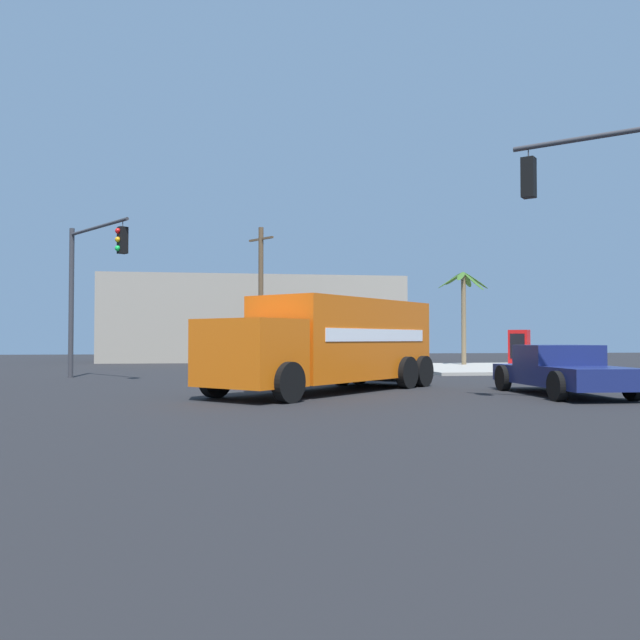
# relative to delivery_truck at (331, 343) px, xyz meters

# --- Properties ---
(ground_plane) EXTENTS (100.00, 100.00, 0.00)m
(ground_plane) POSITION_rel_delivery_truck_xyz_m (-1.05, 0.42, -1.44)
(ground_plane) COLOR black
(sidewalk_corner_far) EXTENTS (10.87, 10.87, 0.14)m
(sidewalk_corner_far) POSITION_rel_delivery_truck_xyz_m (11.36, 12.83, -1.37)
(sidewalk_corner_far) COLOR #9E998E
(sidewalk_corner_far) RESTS_ON ground
(delivery_truck) EXTENTS (7.77, 7.78, 2.73)m
(delivery_truck) POSITION_rel_delivery_truck_xyz_m (0.00, 0.00, 0.00)
(delivery_truck) COLOR orange
(delivery_truck) RESTS_ON ground
(traffic_light_secondary) EXTENTS (2.85, 4.12, 6.03)m
(traffic_light_secondary) POSITION_rel_delivery_truck_xyz_m (-8.33, 7.27, 2.56)
(traffic_light_secondary) COLOR #38383D
(traffic_light_secondary) RESTS_ON ground
(pickup_navy) EXTENTS (2.37, 5.26, 1.38)m
(pickup_navy) POSITION_rel_delivery_truck_xyz_m (6.09, -2.17, -0.72)
(pickup_navy) COLOR navy
(pickup_navy) RESTS_ON ground
(vending_machine_red) EXTENTS (1.17, 1.15, 1.85)m
(vending_machine_red) POSITION_rel_delivery_truck_xyz_m (10.96, 10.74, -0.38)
(vending_machine_red) COLOR red
(vending_machine_red) RESTS_ON sidewalk_corner_far
(palm_tree_far) EXTENTS (2.84, 2.97, 5.17)m
(palm_tree_far) POSITION_rel_delivery_truck_xyz_m (10.12, 15.81, 2.22)
(palm_tree_far) COLOR #7A6647
(palm_tree_far) RESTS_ON sidewalk_corner_far
(utility_pole) EXTENTS (1.37, 1.86, 8.28)m
(utility_pole) POSITION_rel_delivery_truck_xyz_m (-0.83, 20.55, 2.84)
(utility_pole) COLOR brown
(utility_pole) RESTS_ON ground
(building_backdrop) EXTENTS (20.30, 6.00, 5.81)m
(building_backdrop) POSITION_rel_delivery_truck_xyz_m (-0.90, 26.91, 1.46)
(building_backdrop) COLOR gray
(building_backdrop) RESTS_ON ground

